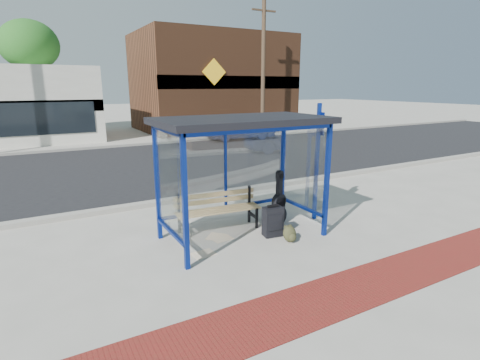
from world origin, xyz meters
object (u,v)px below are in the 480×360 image
guitar_bag (279,207)px  backpack (290,234)px  parked_car (240,128)px  suitcase (273,222)px  fire_hydrant (270,126)px  bench (217,208)px

guitar_bag → backpack: (-0.33, -0.86, -0.27)m
backpack → parked_car: size_ratio=0.09×
guitar_bag → suitcase: 0.65m
guitar_bag → fire_hydrant: (9.08, 13.94, 0.01)m
guitar_bag → parked_car: parked_car is taller
backpack → fire_hydrant: size_ratio=0.41×
guitar_bag → suitcase: size_ratio=1.74×
suitcase → backpack: bearing=-64.4°
guitar_bag → fire_hydrant: size_ratio=1.44×
bench → fire_hydrant: size_ratio=2.27×
backpack → parked_car: bearing=66.7°
backpack → fire_hydrant: (9.41, 14.80, 0.28)m
bench → guitar_bag: 1.35m
backpack → parked_car: parked_car is taller
suitcase → backpack: size_ratio=2.00×
bench → fire_hydrant: (10.36, 13.51, -0.04)m
bench → suitcase: 1.22m
bench → fire_hydrant: 17.03m
bench → parked_car: 13.76m
backpack → fire_hydrant: bearing=59.4°
suitcase → fire_hydrant: size_ratio=0.83×
bench → parked_car: (7.11, 11.78, 0.16)m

